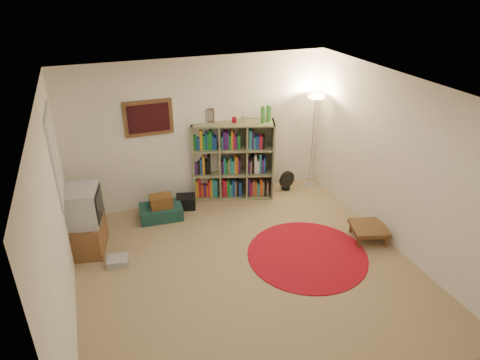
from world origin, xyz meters
The scene contains 12 objects.
room centered at (-0.05, 0.05, 1.26)m, with size 4.54×4.54×2.54m.
bookshelf centered at (0.51, 2.12, 0.68)m, with size 1.46×0.81×1.68m.
floor_lamp centered at (2.02, 1.98, 1.48)m, with size 0.38×0.38×1.79m.
floor_fan centered at (1.54, 1.99, 0.18)m, with size 0.32×0.21×0.37m.
tv_stand centered at (-2.03, 1.29, 0.48)m, with size 0.61×0.77×1.00m.
dvd_box centered at (-1.67, 0.78, 0.05)m, with size 0.33×0.30×0.10m.
suitcase centered at (-0.86, 1.80, 0.11)m, with size 0.72×0.49×0.22m.
wicker_basket centered at (-0.84, 1.77, 0.32)m, with size 0.36×0.26×0.20m.
duffel_bag centered at (-0.39, 1.98, 0.11)m, with size 0.38×0.34×0.22m.
paper_towel centered at (0.18, 2.24, 0.13)m, with size 0.14×0.14×0.26m.
red_rug centered at (0.93, 0.03, 0.01)m, with size 1.74×1.74×0.02m.
side_table centered at (1.99, 0.07, 0.20)m, with size 0.64×0.64×0.24m.
Camera 1 is at (-1.74, -4.38, 3.77)m, focal length 32.00 mm.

